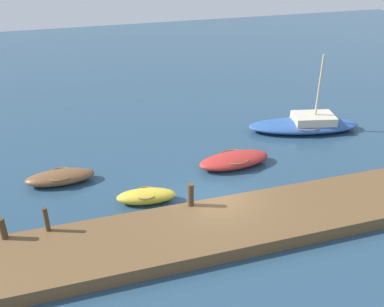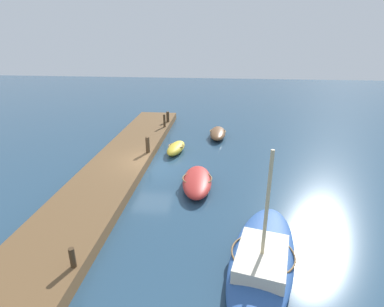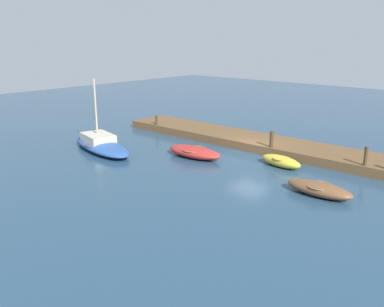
# 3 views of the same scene
# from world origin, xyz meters

# --- Properties ---
(ground_plane) EXTENTS (84.00, 84.00, 0.00)m
(ground_plane) POSITION_xyz_m (0.00, 0.00, 0.00)
(ground_plane) COLOR navy
(dock_platform) EXTENTS (24.42, 3.52, 0.58)m
(dock_platform) POSITION_xyz_m (0.00, -1.96, 0.29)
(dock_platform) COLOR brown
(dock_platform) RESTS_ON ground_plane
(sailboat_blue) EXTENTS (7.26, 3.75, 4.80)m
(sailboat_blue) POSITION_xyz_m (8.16, 6.04, 0.42)
(sailboat_blue) COLOR #2D569E
(sailboat_blue) RESTS_ON ground_plane
(rowboat_brown) EXTENTS (3.37, 1.35, 0.68)m
(rowboat_brown) POSITION_xyz_m (-6.69, 4.08, 0.35)
(rowboat_brown) COLOR brown
(rowboat_brown) RESTS_ON ground_plane
(dinghy_yellow) EXTENTS (2.86, 1.44, 0.66)m
(dinghy_yellow) POSITION_xyz_m (-2.94, 1.18, 0.34)
(dinghy_yellow) COLOR gold
(dinghy_yellow) RESTS_ON ground_plane
(rowboat_red) EXTENTS (4.02, 1.81, 0.72)m
(rowboat_red) POSITION_xyz_m (2.22, 3.15, 0.37)
(rowboat_red) COLOR #B72D28
(rowboat_red) RESTS_ON ground_plane
(mooring_post_west) EXTENTS (0.26, 0.26, 0.92)m
(mooring_post_west) POSITION_xyz_m (-8.87, -0.45, 1.04)
(mooring_post_west) COLOR #47331E
(mooring_post_west) RESTS_ON dock_platform
(mooring_post_mid_west) EXTENTS (0.19, 0.19, 1.07)m
(mooring_post_mid_west) POSITION_xyz_m (-7.25, -0.45, 1.12)
(mooring_post_mid_west) COLOR #47331E
(mooring_post_mid_west) RESTS_ON dock_platform
(mooring_post_mid_east) EXTENTS (0.26, 0.26, 1.07)m
(mooring_post_mid_east) POSITION_xyz_m (-1.29, -0.45, 1.12)
(mooring_post_mid_east) COLOR #47331E
(mooring_post_mid_east) RESTS_ON dock_platform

